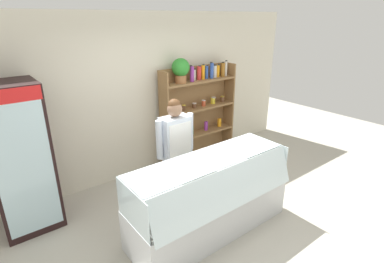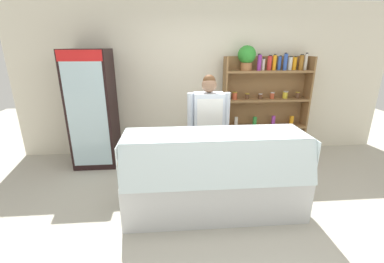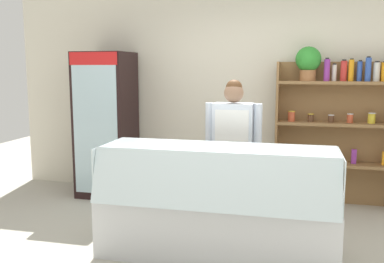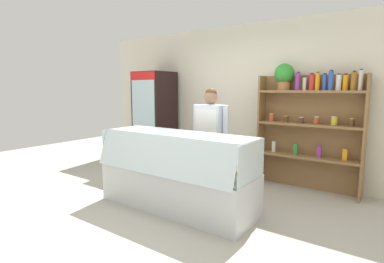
% 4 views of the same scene
% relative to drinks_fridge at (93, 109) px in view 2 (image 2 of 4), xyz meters
% --- Properties ---
extents(ground_plane, '(12.00, 12.00, 0.00)m').
position_rel_drinks_fridge_xyz_m(ground_plane, '(1.94, -1.63, -0.96)').
color(ground_plane, '#B7B2A3').
extents(back_wall, '(6.80, 0.10, 2.70)m').
position_rel_drinks_fridge_xyz_m(back_wall, '(1.94, 0.46, 0.39)').
color(back_wall, silver).
rests_on(back_wall, ground).
extents(drinks_fridge, '(0.68, 0.67, 1.92)m').
position_rel_drinks_fridge_xyz_m(drinks_fridge, '(0.00, 0.00, 0.00)').
color(drinks_fridge, black).
rests_on(drinks_fridge, ground).
extents(shelving_unit, '(1.55, 0.31, 1.97)m').
position_rel_drinks_fridge_xyz_m(shelving_unit, '(2.94, 0.21, 0.19)').
color(shelving_unit, olive).
rests_on(shelving_unit, ground).
extents(deli_display_case, '(2.13, 0.78, 1.01)m').
position_rel_drinks_fridge_xyz_m(deli_display_case, '(1.79, -1.54, -0.65)').
color(deli_display_case, silver).
rests_on(deli_display_case, ground).
extents(shop_clerk, '(0.61, 0.25, 1.59)m').
position_rel_drinks_fridge_xyz_m(shop_clerk, '(1.82, -0.76, -0.02)').
color(shop_clerk, '#383D51').
rests_on(shop_clerk, ground).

